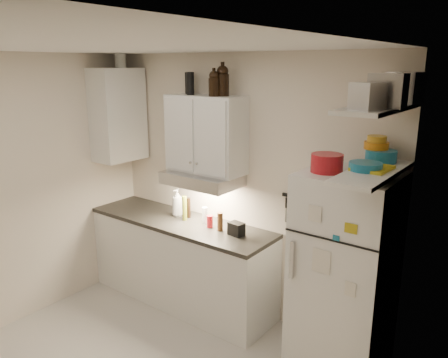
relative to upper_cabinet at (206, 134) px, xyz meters
The scene contains 35 objects.
ceiling 1.58m from the upper_cabinet, 77.33° to the right, with size 3.20×3.00×0.02m, color white.
back_wall 0.63m from the upper_cabinet, 30.26° to the left, with size 3.20×0.02×2.60m, color beige.
left_wall 1.94m from the upper_cabinet, 134.46° to the right, with size 0.02×3.00×2.60m, color beige.
right_wall 2.39m from the upper_cabinet, 34.95° to the right, with size 0.02×3.00×2.60m, color beige.
base_cabinet 1.41m from the upper_cabinet, 151.63° to the right, with size 2.10×0.60×0.88m, color white.
countertop 0.97m from the upper_cabinet, 151.63° to the right, with size 2.10×0.62×0.04m, color #292723.
upper_cabinet is the anchor object (origin of this frame).
side_cabinet 1.15m from the upper_cabinet, behind, with size 0.33×0.55×1.00m, color white.
range_hood 0.44m from the upper_cabinet, 90.00° to the right, with size 0.76×0.46×0.12m, color silver.
fridge 1.84m from the upper_cabinet, ahead, with size 0.70×0.68×1.70m, color white.
shelf_hi 1.82m from the upper_cabinet, 10.05° to the right, with size 0.30×0.95×0.03m, color white.
shelf_lo 1.78m from the upper_cabinet, 10.05° to the right, with size 0.30×0.95×0.03m, color white.
knife_strip 1.13m from the upper_cabinet, ahead, with size 0.42×0.02×0.03m, color black.
dutch_oven 1.41m from the upper_cabinet, 10.72° to the right, with size 0.24×0.24×0.14m, color #AA131D.
book_stack 1.76m from the upper_cabinet, ahead, with size 0.23×0.29×0.10m, color #B5A016.
spice_jar 1.65m from the upper_cabinet, ahead, with size 0.05×0.05×0.09m, color silver.
stock_pot 1.86m from the upper_cabinet, ahead, with size 0.31×0.31×0.22m, color silver.
tin_a 1.93m from the upper_cabinet, 12.20° to the right, with size 0.21×0.19×0.21m, color #AAAAAD.
tin_b 1.93m from the upper_cabinet, 18.93° to the right, with size 0.16×0.16×0.16m, color #AAAAAD.
bowl_teal 1.70m from the upper_cabinet, ahead, with size 0.23×0.23×0.09m, color #1A6F92.
bowl_orange 1.65m from the upper_cabinet, ahead, with size 0.18×0.18×0.05m, color orange.
bowl_yellow 1.66m from the upper_cabinet, ahead, with size 0.14×0.14×0.05m, color gold.
plates 1.74m from the upper_cabinet, 11.41° to the right, with size 0.23×0.23×0.06m, color #1A6F92.
growler_a 0.52m from the upper_cabinet, 23.07° to the right, with size 0.10×0.10×0.24m, color black, non-canonical shape.
growler_b 0.55m from the upper_cabinet, ahead, with size 0.12×0.12×0.29m, color black, non-canonical shape.
thermos_a 0.51m from the upper_cabinet, 159.82° to the right, with size 0.07×0.07×0.22m, color black.
thermos_b 0.55m from the upper_cabinet, 166.68° to the left, with size 0.07×0.07×0.21m, color black.
side_jar 1.32m from the upper_cabinet, behind, with size 0.12×0.12×0.16m, color silver.
soap_bottle 0.82m from the upper_cabinet, behind, with size 0.13×0.13×0.33m, color white.
pepper_mill 0.86m from the upper_cabinet, 24.12° to the right, with size 0.06×0.06×0.18m, color brown.
oil_bottle 0.81m from the upper_cabinet, 154.16° to the right, with size 0.05×0.05×0.26m, color olive.
vinegar_bottle 0.83m from the upper_cabinet, behind, with size 0.04×0.04×0.21m, color black.
clear_bottle 0.82m from the upper_cabinet, 78.36° to the right, with size 0.06×0.06×0.17m, color silver.
red_jar 0.86m from the upper_cabinet, 40.63° to the right, with size 0.06×0.06×0.12m, color #AA131D.
caddy 0.97m from the upper_cabinet, 14.37° to the right, with size 0.14×0.10×0.12m, color black.
Camera 1 is at (2.39, -1.93, 2.48)m, focal length 35.00 mm.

